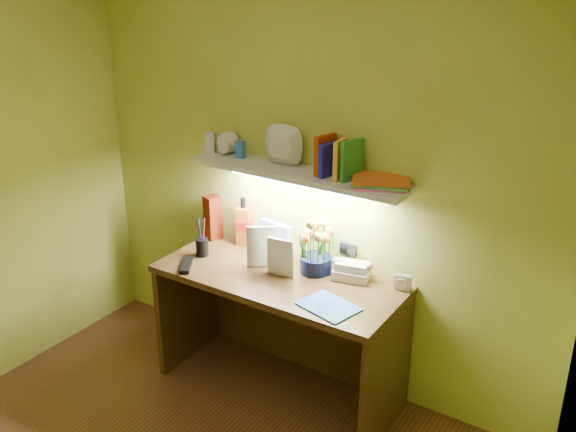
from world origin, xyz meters
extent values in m
cube|color=#371F0F|center=(0.00, 1.20, 0.38)|extent=(1.40, 0.60, 0.75)
cube|color=#AAAAAE|center=(0.64, 1.43, 0.79)|extent=(0.09, 0.06, 0.09)
cube|color=#591406|center=(-0.63, 1.42, 0.89)|extent=(0.12, 0.12, 0.28)
cylinder|color=black|center=(-0.52, 1.18, 0.84)|extent=(0.08, 0.08, 0.18)
cube|color=black|center=(-0.50, 1.01, 0.76)|extent=(0.15, 0.20, 0.02)
cube|color=blue|center=(0.40, 1.05, 0.75)|extent=(0.33, 0.27, 0.01)
imported|color=beige|center=(-0.22, 1.20, 0.87)|extent=(0.17, 0.12, 0.25)
imported|color=silver|center=(-0.08, 1.20, 0.86)|extent=(0.16, 0.03, 0.22)
cube|color=silver|center=(0.00, 1.38, 1.30)|extent=(1.30, 0.25, 0.03)
imported|color=silver|center=(-0.54, 1.39, 1.37)|extent=(0.16, 0.16, 0.10)
imported|color=silver|center=(-0.48, 1.36, 1.37)|extent=(0.15, 0.15, 0.11)
imported|color=silver|center=(-0.11, 1.38, 1.34)|extent=(0.25, 0.25, 0.06)
cube|color=silver|center=(-0.61, 1.40, 1.38)|extent=(0.07, 0.06, 0.12)
cube|color=blue|center=(-0.39, 1.40, 1.37)|extent=(0.05, 0.04, 0.10)
cube|color=#B2320B|center=(0.16, 1.41, 1.42)|extent=(0.06, 0.15, 0.21)
cube|color=gold|center=(0.27, 1.38, 1.42)|extent=(0.04, 0.13, 0.21)
cube|color=#171DAC|center=(0.19, 1.39, 1.40)|extent=(0.05, 0.13, 0.18)
cube|color=#2E8A30|center=(0.33, 1.39, 1.42)|extent=(0.07, 0.14, 0.22)
cube|color=#B2320B|center=(0.26, 1.41, 1.40)|extent=(0.05, 0.12, 0.17)
cube|color=pink|center=(0.50, 1.40, 1.32)|extent=(0.34, 0.30, 0.01)
cube|color=#55AF50|center=(0.50, 1.40, 1.33)|extent=(0.33, 0.28, 0.01)
cube|color=#D6551C|center=(0.49, 1.41, 1.35)|extent=(0.35, 0.31, 0.01)
camera|label=1|loc=(1.76, -1.44, 2.39)|focal=40.00mm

